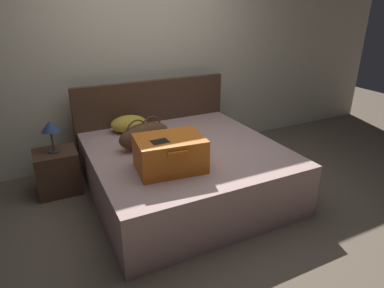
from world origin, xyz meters
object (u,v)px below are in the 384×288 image
Objects in this scene: duffel_bag at (144,135)px; pillow_near_headboard at (129,124)px; bed at (186,172)px; table_lamp at (50,128)px; hard_case_large at (170,153)px; nightstand at (58,171)px.

duffel_bag reaches higher than pillow_near_headboard.
duffel_bag reaches higher than bed.
table_lamp is at bearing 150.83° from bed.
table_lamp is at bearing 151.04° from duffel_bag.
bed is 0.91m from pillow_near_headboard.
table_lamp is at bearing -176.33° from pillow_near_headboard.
pillow_near_headboard is (-0.06, 1.09, -0.06)m from hard_case_large.
table_lamp is (-0.84, -0.05, 0.10)m from pillow_near_headboard.
pillow_near_headboard is 0.87× the size of nightstand.
hard_case_large is 1.03× the size of duffel_bag.
table_lamp reaches higher than nightstand.
bed is at bearing -62.56° from pillow_near_headboard.
duffel_bag is 1.07m from nightstand.
nightstand is 1.40× the size of table_lamp.
pillow_near_headboard reaches higher than nightstand.
pillow_near_headboard is at bearing 117.44° from bed.
duffel_bag is (-0.37, 0.21, 0.41)m from bed.
duffel_bag is at bearing 100.41° from hard_case_large.
duffel_bag is (-0.04, 0.56, -0.02)m from hard_case_large.
duffel_bag is 1.28× the size of nightstand.
nightstand is (-0.90, 1.04, -0.46)m from hard_case_large.
nightstand is (-0.84, -0.05, -0.40)m from pillow_near_headboard.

